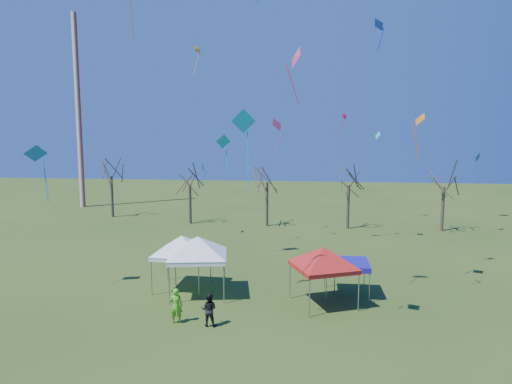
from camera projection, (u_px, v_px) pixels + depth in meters
ground at (267, 319)px, 24.10m from camera, size 140.00×140.00×0.00m
radio_mast at (78, 112)px, 59.29m from camera, size 0.70×0.70×25.00m
tree_0 at (111, 162)px, 52.70m from camera, size 3.83×3.83×8.44m
tree_1 at (189, 170)px, 48.90m from camera, size 3.42×3.42×7.54m
tree_2 at (267, 167)px, 47.58m from camera, size 3.71×3.71×8.18m
tree_3 at (349, 170)px, 46.28m from camera, size 3.59×3.59×7.91m
tree_4 at (445, 171)px, 45.14m from camera, size 3.58×3.58×7.89m
tent_white_west at (182, 239)px, 28.50m from camera, size 4.46×4.46×3.93m
tent_white_mid at (198, 240)px, 27.37m from camera, size 4.65×4.65×4.16m
tent_red at (324, 251)px, 25.74m from camera, size 4.11×4.11×3.90m
tent_blue at (346, 264)px, 27.48m from camera, size 2.66×2.66×2.08m
person_dark at (209, 310)px, 23.15m from camera, size 0.85×0.67×1.72m
person_green at (176, 306)px, 23.51m from camera, size 0.74×0.55×1.85m
kite_19 at (344, 116)px, 39.78m from camera, size 0.74×0.76×1.97m
kite_2 at (198, 50)px, 43.99m from camera, size 0.86×1.30×2.99m
kite_5 at (244, 122)px, 22.00m from camera, size 1.22×0.56×3.87m
kite_1 at (223, 142)px, 26.28m from camera, size 0.97×0.79×2.02m
kite_25 at (379, 25)px, 23.51m from camera, size 0.81×0.94×1.72m
kite_14 at (36, 153)px, 27.19m from camera, size 1.64×1.60×3.48m
kite_12 at (477, 158)px, 43.39m from camera, size 0.93×1.03×3.20m
kite_13 at (203, 168)px, 42.62m from camera, size 0.70×0.99×2.47m
kite_11 at (277, 124)px, 40.11m from camera, size 1.52×1.64×3.12m
kite_17 at (419, 120)px, 27.68m from camera, size 0.92×1.11×2.87m
kite_22 at (377, 136)px, 40.14m from camera, size 0.92×1.04×2.88m
kite_27 at (295, 58)px, 19.99m from camera, size 0.83×1.10×2.51m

